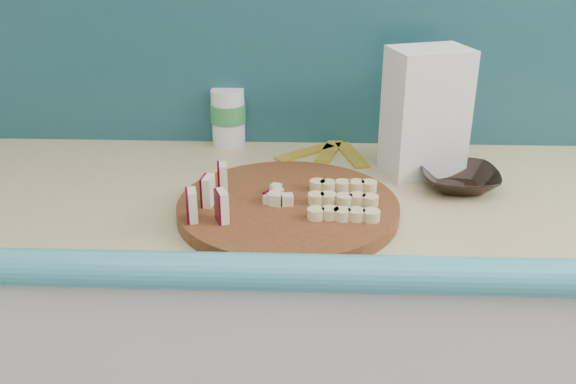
# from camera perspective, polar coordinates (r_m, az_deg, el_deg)

# --- Properties ---
(kitchen_counter) EXTENTS (2.20, 0.63, 0.91)m
(kitchen_counter) POSITION_cam_1_polar(r_m,az_deg,el_deg) (1.51, 10.50, -16.02)
(kitchen_counter) COLOR silver
(kitchen_counter) RESTS_ON ground
(backsplash) EXTENTS (2.20, 0.02, 0.50)m
(backsplash) POSITION_cam_1_polar(r_m,az_deg,el_deg) (1.46, 11.14, 13.62)
(backsplash) COLOR teal
(backsplash) RESTS_ON kitchen_counter
(cutting_board) EXTENTS (0.41, 0.41, 0.02)m
(cutting_board) POSITION_cam_1_polar(r_m,az_deg,el_deg) (1.15, 0.00, -1.47)
(cutting_board) COLOR #47210F
(cutting_board) RESTS_ON kitchen_counter
(apple_wedges) EXTENTS (0.07, 0.15, 0.05)m
(apple_wedges) POSITION_cam_1_polar(r_m,az_deg,el_deg) (1.11, -6.85, -0.23)
(apple_wedges) COLOR beige
(apple_wedges) RESTS_ON cutting_board
(apple_chunks) EXTENTS (0.05, 0.06, 0.02)m
(apple_chunks) POSITION_cam_1_polar(r_m,az_deg,el_deg) (1.14, -1.25, -0.44)
(apple_chunks) COLOR beige
(apple_chunks) RESTS_ON cutting_board
(banana_slices) EXTENTS (0.13, 0.15, 0.02)m
(banana_slices) POSITION_cam_1_polar(r_m,az_deg,el_deg) (1.14, 4.88, -0.64)
(banana_slices) COLOR #D4C081
(banana_slices) RESTS_ON cutting_board
(brown_bowl) EXTENTS (0.15, 0.15, 0.04)m
(brown_bowl) POSITION_cam_1_polar(r_m,az_deg,el_deg) (1.30, 14.96, 1.11)
(brown_bowl) COLOR black
(brown_bowl) RESTS_ON kitchen_counter
(flour_bag) EXTENTS (0.18, 0.15, 0.26)m
(flour_bag) POSITION_cam_1_polar(r_m,az_deg,el_deg) (1.32, 12.12, 6.94)
(flour_bag) COLOR silver
(flour_bag) RESTS_ON kitchen_counter
(canister) EXTENTS (0.08, 0.08, 0.13)m
(canister) POSITION_cam_1_polar(r_m,az_deg,el_deg) (1.48, -5.34, 6.73)
(canister) COLOR silver
(canister) RESTS_ON kitchen_counter
(banana_peel) EXTENTS (0.21, 0.18, 0.01)m
(banana_peel) POSITION_cam_1_polar(r_m,az_deg,el_deg) (1.43, 3.64, 3.53)
(banana_peel) COLOR gold
(banana_peel) RESTS_ON kitchen_counter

